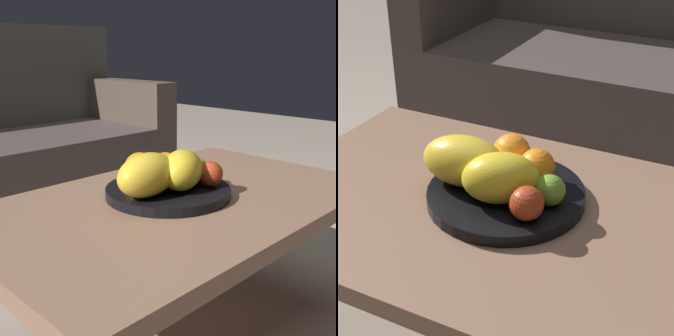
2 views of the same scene
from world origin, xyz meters
The scene contains 10 objects.
ground_plane centered at (0.00, 0.00, 0.00)m, with size 8.00×8.00×0.00m, color tan.
coffee_table centered at (0.00, 0.00, 0.37)m, with size 1.04×0.64×0.41m.
fruit_bowl centered at (-0.02, 0.03, 0.42)m, with size 0.32×0.32×0.03m, color black.
melon_large_front centered at (-0.10, 0.01, 0.49)m, with size 0.18×0.11×0.11m, color yellow.
melon_smaller_beside centered at (-0.01, -0.01, 0.49)m, with size 0.15×0.10×0.10m, color yellow.
orange_front centered at (0.03, 0.08, 0.47)m, with size 0.07×0.07×0.07m, color orange.
orange_left centered at (-0.04, 0.11, 0.48)m, with size 0.08×0.08×0.08m, color orange.
apple_front centered at (0.06, -0.05, 0.47)m, with size 0.07×0.07×0.07m, color #B43B1A.
apple_left centered at (0.08, 0.02, 0.47)m, with size 0.06×0.06×0.06m, color olive.
banana_bunch centered at (0.00, 0.06, 0.46)m, with size 0.17×0.14×0.06m.
Camera 1 is at (-0.78, -0.73, 0.78)m, focal length 46.87 mm.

